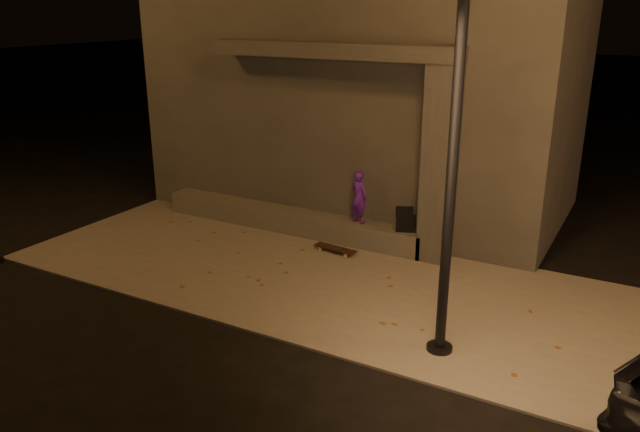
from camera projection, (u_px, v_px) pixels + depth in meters
The scene contains 10 objects.
ground at pixel (244, 323), 9.47m from camera, with size 120.00×120.00×0.00m, color black.
sidewalk at pixel (310, 275), 11.11m from camera, with size 11.00×4.40×0.04m, color #67625B.
building at pixel (369, 94), 14.46m from camera, with size 9.00×5.10×5.22m.
ledge at pixel (290, 220), 13.17m from camera, with size 6.00×0.55×0.45m, color #4C4A45.
column at pixel (440, 166), 11.19m from camera, with size 0.55×0.55×3.60m, color #3B3835.
canopy at pixel (334, 50), 11.62m from camera, with size 5.00×0.70×0.28m, color #3B3835.
skateboarder at pixel (359, 197), 12.19m from camera, with size 0.38×0.25×1.05m, color #541AAC.
backpack at pixel (406, 222), 11.85m from camera, with size 0.42×0.35×0.51m.
skateboard at pixel (335, 249), 12.02m from camera, with size 0.90×0.32×0.10m.
street_lamp_0 at pixel (461, 45), 7.34m from camera, with size 0.36×0.36×7.31m.
Camera 1 is at (5.11, -6.81, 4.59)m, focal length 35.00 mm.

